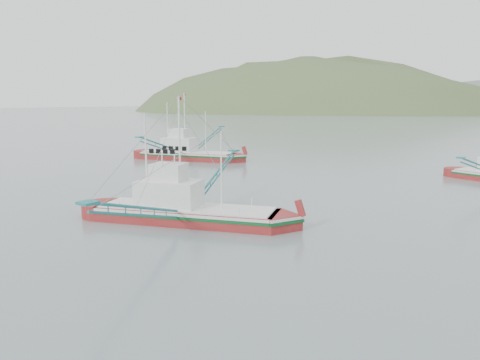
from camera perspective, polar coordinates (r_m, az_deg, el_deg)
The scene contains 4 objects.
ground at distance 33.66m, azimuth -5.97°, elevation -6.78°, with size 1200.00×1200.00×0.00m, color slate.
main_boat at distance 36.96m, azimuth -6.75°, elevation -1.94°, with size 14.93×25.36×10.62m.
bg_boat_left at distance 76.36m, azimuth -6.46°, elevation 4.06°, with size 16.24×27.86×11.50m.
headland_left at distance 433.86m, azimuth 7.83°, elevation 8.31°, with size 448.00×308.00×210.00m, color #44592E.
Camera 1 is at (21.44, -24.15, 9.49)m, focal length 35.00 mm.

